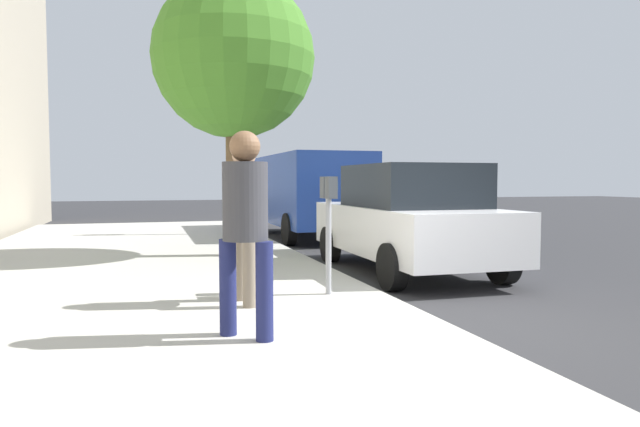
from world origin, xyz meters
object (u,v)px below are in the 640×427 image
object	(u,v)px
parked_sedan_near	(408,218)
street_tree	(234,58)
traffic_signal	(234,139)
parking_meter	(329,210)
parked_van_far	(308,190)
pedestrian_at_meter	(244,209)
pedestrian_bystander	(245,216)

from	to	relation	value
parked_sedan_near	street_tree	bearing A→B (deg)	54.26
street_tree	traffic_signal	distance (m)	4.37
parking_meter	parked_sedan_near	world-z (taller)	parked_sedan_near
parked_van_far	pedestrian_at_meter	bearing A→B (deg)	159.57
pedestrian_at_meter	street_tree	bearing A→B (deg)	77.13
parked_sedan_near	parked_van_far	distance (m)	6.01
parking_meter	traffic_signal	bearing A→B (deg)	-0.48
parked_van_far	traffic_signal	distance (m)	2.36
street_tree	traffic_signal	xyz separation A→B (m)	(4.18, -0.60, -1.13)
pedestrian_at_meter	parked_van_far	size ratio (longest dim) A/B	0.34
parking_meter	pedestrian_bystander	size ratio (longest dim) A/B	0.79
pedestrian_at_meter	parked_van_far	world-z (taller)	parked_van_far
parked_sedan_near	traffic_signal	size ratio (longest dim) A/B	1.23
parking_meter	pedestrian_at_meter	distance (m)	1.07
pedestrian_at_meter	street_tree	distance (m)	4.83
street_tree	traffic_signal	size ratio (longest dim) A/B	1.40
pedestrian_at_meter	traffic_signal	world-z (taller)	traffic_signal
pedestrian_at_meter	parked_van_far	bearing A→B (deg)	63.79
pedestrian_bystander	pedestrian_at_meter	bearing A→B (deg)	36.82
parked_van_far	traffic_signal	xyz separation A→B (m)	(0.02, 1.96, 1.32)
pedestrian_at_meter	traffic_signal	xyz separation A→B (m)	(8.28, -1.11, 1.37)
traffic_signal	pedestrian_bystander	bearing A→B (deg)	172.13
pedestrian_at_meter	traffic_signal	distance (m)	8.46
pedestrian_at_meter	traffic_signal	size ratio (longest dim) A/B	0.49
pedestrian_at_meter	parking_meter	bearing A→B (deg)	6.36
parked_sedan_near	parking_meter	bearing A→B (deg)	135.02
pedestrian_bystander	traffic_signal	size ratio (longest dim) A/B	0.50
parked_sedan_near	traffic_signal	world-z (taller)	traffic_signal
street_tree	traffic_signal	world-z (taller)	street_tree
pedestrian_at_meter	parked_sedan_near	size ratio (longest dim) A/B	0.40
traffic_signal	pedestrian_at_meter	bearing A→B (deg)	172.34
street_tree	traffic_signal	bearing A→B (deg)	-8.22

